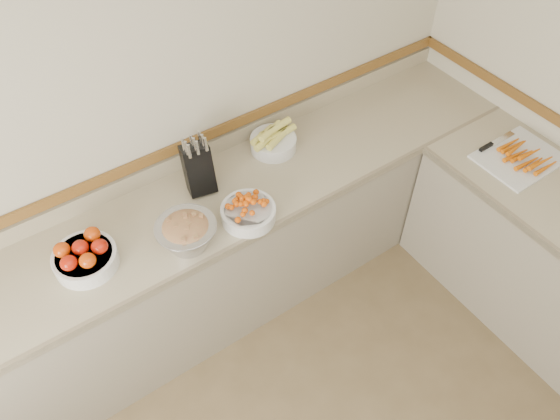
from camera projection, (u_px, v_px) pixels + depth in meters
back_wall at (146, 118)px, 2.67m from camera, size 4.00×0.00×4.00m
counter_back at (197, 265)px, 3.12m from camera, size 4.00×0.65×1.08m
knife_block at (198, 168)px, 2.80m from camera, size 0.17×0.20×0.35m
tomato_bowl at (85, 257)px, 2.52m from camera, size 0.30×0.30×0.15m
cherry_tomato_bowl at (248, 211)px, 2.72m from camera, size 0.28×0.28×0.15m
corn_bowl at (273, 140)px, 3.07m from camera, size 0.29×0.26×0.16m
rhubarb_bowl at (187, 233)px, 2.58m from camera, size 0.30×0.30×0.17m
cutting_board at (520, 157)px, 3.04m from camera, size 0.45×0.36×0.06m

